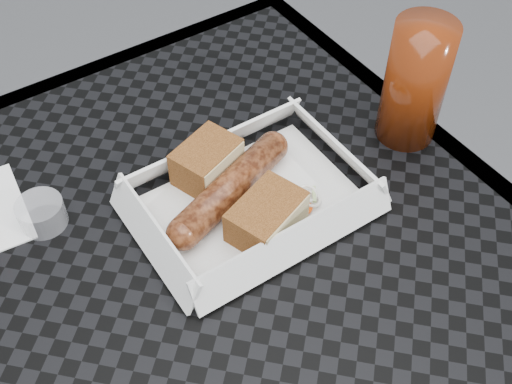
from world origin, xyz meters
TOP-DOWN VIEW (x-y plane):
  - patio_table at (0.00, 0.00)m, footprint 0.80×0.80m
  - food_tray at (0.14, 0.07)m, footprint 0.22×0.15m
  - bratwurst at (0.12, 0.09)m, footprint 0.18×0.09m
  - bread_near at (0.12, 0.13)m, footprint 0.08×0.07m
  - bread_far at (0.13, 0.03)m, footprint 0.09×0.08m
  - veg_garnish at (0.19, 0.04)m, footprint 0.03×0.03m
  - condiment_cup_empty at (-0.06, 0.17)m, footprint 0.05×0.05m
  - drink_glass at (0.35, 0.06)m, footprint 0.07×0.07m

SIDE VIEW (x-z plane):
  - patio_table at x=0.00m, z-range 0.30..1.04m
  - food_tray at x=0.14m, z-range 0.74..0.75m
  - veg_garnish at x=0.19m, z-range 0.75..0.75m
  - condiment_cup_empty at x=-0.06m, z-range 0.74..0.78m
  - bratwurst at x=0.12m, z-range 0.75..0.78m
  - bread_far at x=0.13m, z-range 0.75..0.79m
  - bread_near at x=0.12m, z-range 0.75..0.79m
  - drink_glass at x=0.35m, z-range 0.74..0.90m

